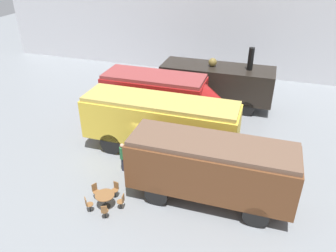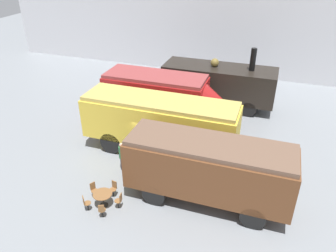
% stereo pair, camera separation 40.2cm
% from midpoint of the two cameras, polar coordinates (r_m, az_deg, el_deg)
% --- Properties ---
extents(ground_plane, '(80.00, 80.00, 0.00)m').
position_cam_midpoint_polar(ground_plane, '(20.19, -2.38, -5.15)').
color(ground_plane, gray).
extents(backdrop_wall, '(44.00, 0.15, 9.00)m').
position_cam_midpoint_polar(backdrop_wall, '(32.28, 7.07, 16.80)').
color(backdrop_wall, silver).
rests_on(backdrop_wall, ground_plane).
extents(steam_locomotive, '(8.57, 2.84, 4.81)m').
position_cam_midpoint_polar(steam_locomotive, '(26.00, 8.07, 7.71)').
color(steam_locomotive, black).
rests_on(steam_locomotive, ground_plane).
extents(streamlined_locomotive, '(8.89, 2.86, 3.34)m').
position_cam_midpoint_polar(streamlined_locomotive, '(23.49, -1.49, 5.56)').
color(streamlined_locomotive, maroon).
rests_on(streamlined_locomotive, ground_plane).
extents(passenger_coach_vintage, '(9.27, 2.61, 3.53)m').
position_cam_midpoint_polar(passenger_coach_vintage, '(19.50, -1.99, 1.05)').
color(passenger_coach_vintage, gold).
rests_on(passenger_coach_vintage, ground_plane).
extents(passenger_coach_wooden, '(7.97, 2.61, 3.39)m').
position_cam_midpoint_polar(passenger_coach_wooden, '(15.95, 6.73, -6.91)').
color(passenger_coach_wooden, brown).
rests_on(passenger_coach_wooden, ground_plane).
extents(cafe_table_near, '(0.95, 0.95, 0.74)m').
position_cam_midpoint_polar(cafe_table_near, '(16.63, -11.63, -12.02)').
color(cafe_table_near, black).
rests_on(cafe_table_near, ground_plane).
extents(cafe_chair_0, '(0.36, 0.38, 0.87)m').
position_cam_midpoint_polar(cafe_chair_0, '(17.17, -9.81, -10.67)').
color(cafe_chair_0, black).
rests_on(cafe_chair_0, ground_plane).
extents(cafe_chair_1, '(0.40, 0.39, 0.87)m').
position_cam_midpoint_polar(cafe_chair_1, '(17.27, -13.16, -10.83)').
color(cafe_chair_1, black).
rests_on(cafe_chair_1, ground_plane).
extents(cafe_chair_2, '(0.40, 0.40, 0.87)m').
position_cam_midpoint_polar(cafe_chair_2, '(16.60, -14.47, -12.97)').
color(cafe_chair_2, black).
rests_on(cafe_chair_2, ground_plane).
extents(cafe_chair_3, '(0.38, 0.40, 0.87)m').
position_cam_midpoint_polar(cafe_chair_3, '(16.07, -11.73, -14.26)').
color(cafe_chair_3, black).
rests_on(cafe_chair_3, ground_plane).
extents(cafe_chair_4, '(0.37, 0.36, 0.87)m').
position_cam_midpoint_polar(cafe_chair_4, '(16.44, -8.77, -12.73)').
color(cafe_chair_4, black).
rests_on(cafe_chair_4, ground_plane).
extents(visitor_person, '(0.34, 0.34, 1.78)m').
position_cam_midpoint_polar(visitor_person, '(18.62, -8.49, -5.18)').
color(visitor_person, '#262633').
rests_on(visitor_person, ground_plane).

